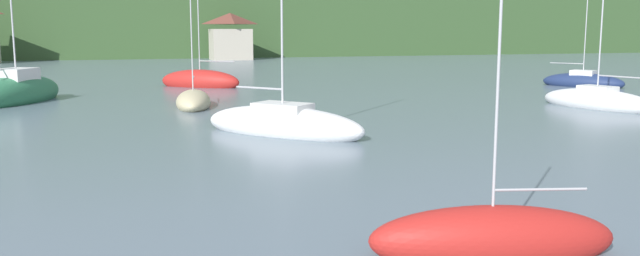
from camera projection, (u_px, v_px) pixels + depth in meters
name	position (u px, v px, depth m)	size (l,w,h in m)	color
wooded_hillside	(151.00, 6.00, 122.67)	(352.00, 51.46, 37.57)	#38562D
shore_building_central	(230.00, 37.00, 93.73)	(5.93, 4.83, 6.74)	#BCB29E
sailboat_far_1	(200.00, 81.00, 48.43)	(6.20, 5.39, 10.14)	red
sailboat_mid_3	(597.00, 101.00, 35.26)	(3.39, 7.02, 9.98)	white
sailboat_far_4	(193.00, 101.00, 35.78)	(2.71, 5.85, 8.35)	#CCBC8E
sailboat_mid_7	(492.00, 239.00, 12.13)	(4.84, 2.42, 5.94)	red
sailboat_far_8	(17.00, 93.00, 37.90)	(5.83, 8.39, 9.18)	#2D754C
sailboat_far_10	(583.00, 82.00, 48.84)	(4.83, 6.15, 9.49)	navy
sailboat_mid_11	(283.00, 124.00, 26.25)	(6.36, 6.97, 9.91)	white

